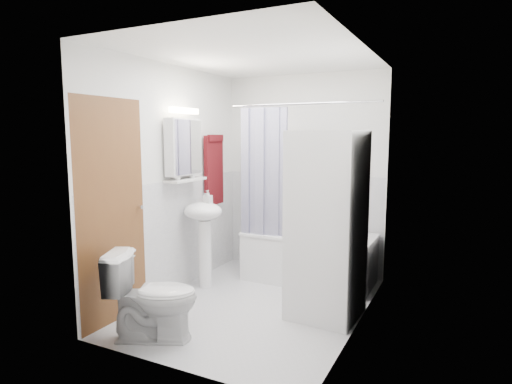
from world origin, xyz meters
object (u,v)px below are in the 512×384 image
at_px(bathtub, 309,255).
at_px(sink, 204,225).
at_px(washer_dryer, 326,225).
at_px(toilet, 153,297).

distance_m(bathtub, sink, 1.26).
bearing_deg(bathtub, washer_dryer, -61.46).
distance_m(washer_dryer, toilet, 1.64).
height_order(washer_dryer, toilet, washer_dryer).
relative_size(sink, toilet, 1.42).
relative_size(bathtub, washer_dryer, 0.85).
bearing_deg(washer_dryer, bathtub, 121.83).
height_order(bathtub, toilet, toilet).
bearing_deg(toilet, washer_dryer, -70.32).
bearing_deg(toilet, bathtub, -43.51).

